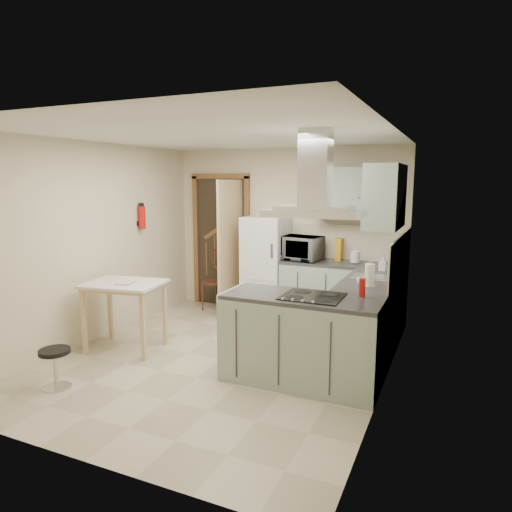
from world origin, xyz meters
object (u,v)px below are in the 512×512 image
at_px(bentwood_chair, 217,282).
at_px(peninsula, 302,339).
at_px(extractor_hood, 314,213).
at_px(microwave, 299,248).
at_px(fridge, 266,267).
at_px(stool, 56,368).
at_px(drop_leaf_table, 125,316).

bearing_deg(bentwood_chair, peninsula, -31.92).
distance_m(extractor_hood, microwave, 2.21).
xyz_separation_m(fridge, stool, (-0.95, -3.09, -0.55)).
xyz_separation_m(drop_leaf_table, microwave, (1.53, 1.95, 0.66)).
distance_m(fridge, bentwood_chair, 0.87).
relative_size(fridge, microwave, 2.44).
height_order(peninsula, bentwood_chair, bentwood_chair).
bearing_deg(extractor_hood, bentwood_chair, 137.83).
distance_m(peninsula, extractor_hood, 1.27).
xyz_separation_m(extractor_hood, bentwood_chair, (-2.14, 1.94, -1.27)).
height_order(fridge, stool, fridge).
bearing_deg(fridge, drop_leaf_table, -116.89).
xyz_separation_m(fridge, extractor_hood, (1.32, -1.98, 0.97)).
distance_m(fridge, stool, 3.28).
distance_m(stool, microwave, 3.51).
distance_m(fridge, drop_leaf_table, 2.24).
relative_size(drop_leaf_table, microwave, 1.44).
xyz_separation_m(peninsula, drop_leaf_table, (-2.23, 0.00, -0.04)).
bearing_deg(bentwood_chair, stool, -80.80).
height_order(drop_leaf_table, stool, drop_leaf_table).
distance_m(drop_leaf_table, stool, 1.14).
bearing_deg(microwave, bentwood_chair, -169.97).
relative_size(peninsula, drop_leaf_table, 1.75).
bearing_deg(extractor_hood, stool, -153.91).
bearing_deg(drop_leaf_table, fridge, 54.25).
bearing_deg(peninsula, microwave, 109.63).
bearing_deg(fridge, extractor_hood, -56.21).
height_order(fridge, peninsula, fridge).
xyz_separation_m(drop_leaf_table, stool, (0.06, -1.12, -0.21)).
bearing_deg(microwave, extractor_hood, -58.54).
bearing_deg(stool, drop_leaf_table, 92.86).
xyz_separation_m(bentwood_chair, microwave, (1.34, 0.02, 0.62)).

